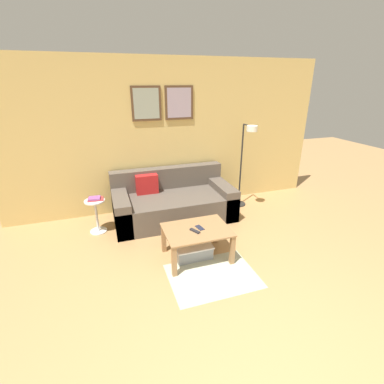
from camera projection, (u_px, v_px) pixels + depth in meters
name	position (u px, v px, depth m)	size (l,w,h in m)	color
wall_back	(170.00, 136.00, 4.79)	(5.60, 0.09, 2.55)	#D6B76B
area_rug	(213.00, 276.00, 3.33)	(1.04, 0.78, 0.01)	#B2B79E
couch	(173.00, 202.00, 4.68)	(1.95, 0.99, 0.78)	brown
coffee_table	(197.00, 234.00, 3.57)	(0.83, 0.62, 0.42)	#997047
storage_bin	(192.00, 250.00, 3.69)	(0.49, 0.37, 0.18)	gray
floor_lamp	(246.00, 158.00, 4.78)	(0.26, 0.50, 1.51)	black
side_table	(96.00, 213.00, 4.20)	(0.30, 0.30, 0.53)	white
book_stack	(95.00, 199.00, 4.14)	(0.23, 0.17, 0.04)	#B73333
remote_control	(195.00, 231.00, 3.47)	(0.04, 0.15, 0.02)	#232328
cell_phone	(200.00, 228.00, 3.56)	(0.07, 0.14, 0.01)	#1E2338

